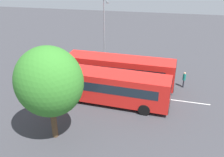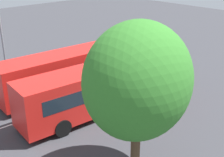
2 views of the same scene
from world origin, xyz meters
TOP-DOWN VIEW (x-y plane):
  - ground_plane at (0.00, 0.00)m, footprint 81.55×81.55m
  - bus_far_left at (-0.61, -2.01)m, footprint 11.65×3.48m
  - bus_center_left at (-0.14, 1.85)m, footprint 11.61×3.15m
  - pedestrian at (6.60, 2.59)m, footprint 0.32×0.32m
  - street_lamp at (-2.91, 6.86)m, footprint 1.19×2.53m
  - depot_tree at (-3.69, -7.74)m, footprint 4.95×4.45m
  - lane_stripe_outer_left at (0.00, 0.00)m, footprint 17.95×1.37m

SIDE VIEW (x-z plane):
  - ground_plane at x=0.00m, z-range 0.00..0.00m
  - lane_stripe_outer_left at x=0.00m, z-range 0.00..0.01m
  - pedestrian at x=6.60m, z-range 0.16..1.90m
  - bus_far_left at x=-0.61m, z-range 0.17..3.29m
  - bus_center_left at x=-0.14m, z-range 0.17..3.29m
  - depot_tree at x=-3.69m, z-range 1.07..8.45m
  - street_lamp at x=-2.91m, z-range 0.62..8.96m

